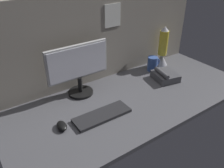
% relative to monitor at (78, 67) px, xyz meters
% --- Properties ---
extents(ground_plane, '(1.80, 0.80, 0.03)m').
position_rel_monitor_xyz_m(ground_plane, '(0.27, -0.25, -0.22)').
color(ground_plane, '#515156').
extents(cubicle_wall_back, '(1.80, 0.06, 0.67)m').
position_rel_monitor_xyz_m(cubicle_wall_back, '(0.27, 0.12, 0.13)').
color(cubicle_wall_back, gray).
rests_on(cubicle_wall_back, ground_plane).
extents(monitor, '(0.45, 0.18, 0.37)m').
position_rel_monitor_xyz_m(monitor, '(0.00, 0.00, 0.00)').
color(monitor, black).
rests_on(monitor, ground_plane).
extents(keyboard, '(0.37, 0.13, 0.02)m').
position_rel_monitor_xyz_m(keyboard, '(-0.02, -0.33, -0.20)').
color(keyboard, '#262628').
rests_on(keyboard, ground_plane).
extents(mouse, '(0.07, 0.10, 0.03)m').
position_rel_monitor_xyz_m(mouse, '(-0.27, -0.28, -0.19)').
color(mouse, black).
rests_on(mouse, ground_plane).
extents(mug_ceramic_blue, '(0.13, 0.09, 0.12)m').
position_rel_monitor_xyz_m(mug_ceramic_blue, '(0.68, -0.03, -0.15)').
color(mug_ceramic_blue, '#38569E').
rests_on(mug_ceramic_blue, ground_plane).
extents(lava_lamp, '(0.11, 0.11, 0.35)m').
position_rel_monitor_xyz_m(lava_lamp, '(0.83, 0.01, -0.06)').
color(lava_lamp, '#A5A5AD').
rests_on(lava_lamp, ground_plane).
extents(desk_phone, '(0.21, 0.22, 0.09)m').
position_rel_monitor_xyz_m(desk_phone, '(0.65, -0.21, -0.18)').
color(desk_phone, '#4C4C51').
rests_on(desk_phone, ground_plane).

